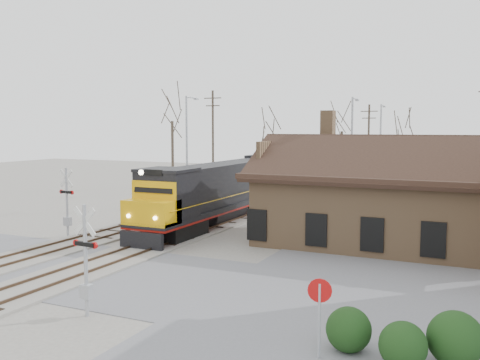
% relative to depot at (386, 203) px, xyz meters
% --- Properties ---
extents(ground, '(140.00, 140.00, 0.00)m').
position_rel_depot_xyz_m(ground, '(-11.99, -12.00, -2.41)').
color(ground, '#9C978D').
rests_on(ground, ground).
extents(road, '(60.00, 9.00, 0.03)m').
position_rel_depot_xyz_m(road, '(-11.99, -12.00, -2.39)').
color(road, slate).
rests_on(road, ground).
extents(track_main, '(3.40, 90.00, 0.24)m').
position_rel_depot_xyz_m(track_main, '(-11.99, 3.00, -2.34)').
color(track_main, '#9C978D').
rests_on(track_main, ground).
extents(track_siding, '(3.40, 90.00, 0.24)m').
position_rel_depot_xyz_m(track_siding, '(-16.49, 3.00, -2.34)').
color(track_siding, '#9C978D').
rests_on(track_siding, ground).
extents(depot, '(15.20, 9.31, 7.90)m').
position_rel_depot_xyz_m(depot, '(0.00, 0.00, 0.00)').
color(depot, '#906D4A').
rests_on(depot, ground).
extents(locomotive_lead, '(3.00, 20.09, 4.46)m').
position_rel_depot_xyz_m(locomotive_lead, '(-11.99, 1.90, -0.06)').
color(locomotive_lead, black).
rests_on(locomotive_lead, ground).
extents(locomotive_trailing, '(3.00, 20.09, 4.22)m').
position_rel_depot_xyz_m(locomotive_trailing, '(-11.99, 22.26, -0.06)').
color(locomotive_trailing, black).
rests_on(locomotive_trailing, ground).
extents(crossbuck_near, '(1.17, 0.31, 4.10)m').
position_rel_depot_xyz_m(crossbuck_near, '(-7.66, -16.92, -0.49)').
color(crossbuck_near, '#A5A8AD').
rests_on(crossbuck_near, ground).
extents(crossbuck_far, '(1.24, 0.33, 4.34)m').
position_rel_depot_xyz_m(crossbuck_far, '(-18.43, -6.30, -0.39)').
color(crossbuck_far, '#A5A8AD').
rests_on(crossbuck_far, ground).
extents(do_not_enter_sign, '(0.72, 0.18, 2.43)m').
position_rel_depot_xyz_m(do_not_enter_sign, '(1.02, -16.83, -0.73)').
color(do_not_enter_sign, '#A5A8AD').
rests_on(do_not_enter_sign, ground).
extents(hedge_a, '(1.39, 1.39, 1.39)m').
position_rel_depot_xyz_m(hedge_a, '(1.69, -15.97, -1.71)').
color(hedge_a, black).
rests_on(hedge_a, ground).
extents(hedge_b, '(1.37, 1.37, 1.37)m').
position_rel_depot_xyz_m(hedge_b, '(3.36, -16.48, -1.72)').
color(hedge_b, black).
rests_on(hedge_b, ground).
extents(hedge_c, '(1.60, 1.60, 1.60)m').
position_rel_depot_xyz_m(hedge_c, '(4.69, -15.63, -1.61)').
color(hedge_c, black).
rests_on(hedge_c, ground).
extents(streetlight_a, '(0.25, 2.04, 9.52)m').
position_rel_depot_xyz_m(streetlight_a, '(-18.25, 8.17, 2.89)').
color(streetlight_a, '#A5A8AD').
rests_on(streetlight_a, ground).
extents(streetlight_b, '(0.25, 2.04, 9.30)m').
position_rel_depot_xyz_m(streetlight_b, '(-4.87, 11.89, 2.78)').
color(streetlight_b, '#A5A8AD').
rests_on(streetlight_b, ground).
extents(streetlight_c, '(0.25, 2.04, 9.14)m').
position_rel_depot_xyz_m(streetlight_c, '(-4.59, 22.92, 2.70)').
color(streetlight_c, '#A5A8AD').
rests_on(streetlight_c, ground).
extents(utility_pole_a, '(2.00, 0.24, 10.73)m').
position_rel_depot_xyz_m(utility_pole_a, '(-21.39, 18.74, 3.19)').
color(utility_pole_a, '#382D23').
rests_on(utility_pole_a, ground).
extents(utility_pole_b, '(2.00, 0.24, 9.54)m').
position_rel_depot_xyz_m(utility_pole_b, '(-7.71, 32.28, 2.59)').
color(utility_pole_b, '#382D23').
rests_on(utility_pole_b, ground).
extents(tree_a, '(5.05, 5.05, 12.37)m').
position_rel_depot_xyz_m(tree_a, '(-27.60, 20.55, 6.41)').
color(tree_a, '#382D23').
rests_on(tree_a, ground).
extents(tree_b, '(3.80, 3.80, 9.32)m').
position_rel_depot_xyz_m(tree_b, '(-17.17, 24.39, 4.22)').
color(tree_b, '#382D23').
rests_on(tree_b, ground).
extents(tree_c, '(4.26, 4.26, 10.43)m').
position_rel_depot_xyz_m(tree_c, '(-11.18, 33.23, 5.02)').
color(tree_c, '#382D23').
rests_on(tree_c, ground).
extents(tree_d, '(3.88, 3.88, 9.50)m').
position_rel_depot_xyz_m(tree_d, '(-2.99, 27.88, 4.35)').
color(tree_d, '#382D23').
rests_on(tree_d, ground).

